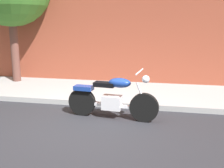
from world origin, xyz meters
name	(u,v)px	position (x,y,z in m)	size (l,w,h in m)	color
ground_plane	(84,127)	(0.00, 0.00, 0.00)	(60.00, 60.00, 0.00)	#28282D
sidewalk	(110,92)	(0.00, 2.72, 0.07)	(22.23, 2.58, 0.14)	#9E9E9E
motorcycle	(112,99)	(0.47, 0.68, 0.47)	(2.14, 0.70, 1.15)	black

